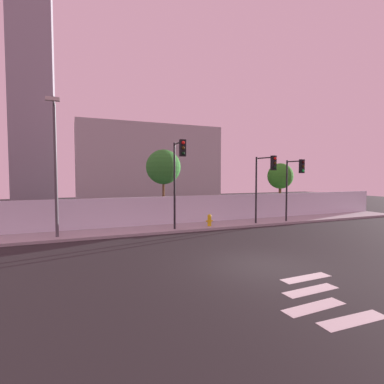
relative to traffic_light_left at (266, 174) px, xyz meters
name	(u,v)px	position (x,y,z in m)	size (l,w,h in m)	color
ground_plane	(263,266)	(-5.08, -6.75, -3.38)	(80.00, 80.00, 0.00)	black
sidewalk	(183,228)	(-5.08, 1.45, -3.31)	(36.00, 2.40, 0.15)	#A0A0A0
perimeter_wall	(176,210)	(-5.08, 2.74, -2.33)	(36.00, 0.18, 1.80)	silver
crosswalk_marking	(354,308)	(-5.05, -10.42, -3.38)	(3.56, 4.76, 0.01)	silver
traffic_light_left	(266,174)	(0.00, 0.00, 0.00)	(0.50, 1.69, 4.39)	black
traffic_light_center	(179,166)	(-5.90, -0.01, 0.47)	(0.35, 1.80, 5.08)	black
traffic_light_right	(295,176)	(2.48, 0.11, -0.13)	(0.42, 1.48, 4.22)	black
street_lamp_curbside	(55,159)	(-12.18, 0.76, 0.75)	(0.60, 1.83, 6.76)	#4C4C51
fire_hydrant	(209,220)	(-3.51, 0.95, -2.83)	(0.44, 0.26, 0.75)	gold
roadside_tree_leftmost	(163,167)	(-5.50, 4.19, 0.52)	(2.43, 2.43, 5.13)	brown
roadside_tree_midleft	(280,176)	(4.59, 4.19, -0.12)	(2.12, 2.12, 4.35)	brown
low_building_distant	(148,166)	(-3.46, 16.74, 0.99)	(15.18, 6.00, 8.74)	#A5A5A5
tower_on_skyline	(32,85)	(-15.95, 28.74, 11.92)	(5.13, 5.00, 30.60)	gray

